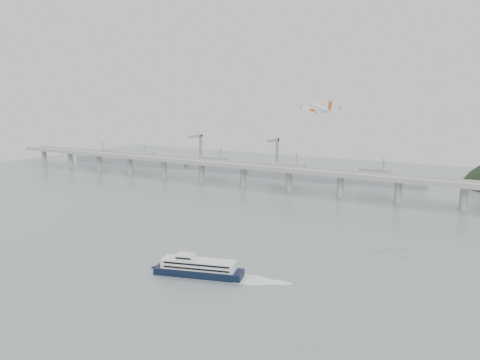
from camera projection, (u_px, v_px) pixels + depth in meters
The scene contains 5 objects.
ground at pixel (190, 259), 258.03m from camera, with size 900.00×900.00×0.00m, color slate.
bridge at pixel (318, 175), 426.06m from camera, with size 800.00×22.00×23.90m.
distant_fleet at pixel (215, 166), 559.24m from camera, with size 453.00×60.90×40.00m.
ferry at pixel (199, 268), 234.84m from camera, with size 72.28×28.12×13.94m.
airliner at pixel (320, 108), 314.74m from camera, with size 26.91×25.54×8.66m.
Camera 1 is at (146.41, -199.66, 89.21)m, focal length 35.00 mm.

